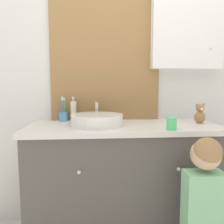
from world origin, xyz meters
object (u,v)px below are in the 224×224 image
at_px(child_figure, 203,201).
at_px(drinking_cup, 171,124).
at_px(sink_basin, 97,119).
at_px(soap_dispenser, 74,111).
at_px(toothbrush_holder, 63,116).
at_px(teddy_bear, 200,114).

distance_m(child_figure, drinking_cup, 0.48).
bearing_deg(drinking_cup, sink_basin, 156.40).
distance_m(sink_basin, child_figure, 0.84).
relative_size(child_figure, drinking_cup, 11.23).
distance_m(sink_basin, soap_dispenser, 0.29).
bearing_deg(toothbrush_holder, teddy_bear, -9.69).
height_order(child_figure, drinking_cup, drinking_cup).
bearing_deg(toothbrush_holder, soap_dispenser, 1.13).
height_order(sink_basin, drinking_cup, sink_basin).
bearing_deg(sink_basin, drinking_cup, -23.60).
relative_size(toothbrush_holder, teddy_bear, 1.31).
bearing_deg(teddy_bear, soap_dispenser, 169.40).
bearing_deg(soap_dispenser, drinking_cup, -32.48).
bearing_deg(drinking_cup, toothbrush_holder, 150.61).
xyz_separation_m(toothbrush_holder, soap_dispenser, (0.08, 0.00, 0.04)).
height_order(soap_dispenser, teddy_bear, soap_dispenser).
xyz_separation_m(soap_dispenser, teddy_bear, (0.97, -0.18, -0.01)).
bearing_deg(child_figure, drinking_cup, 115.64).
xyz_separation_m(soap_dispenser, drinking_cup, (0.66, -0.42, -0.04)).
height_order(sink_basin, child_figure, sink_basin).
bearing_deg(drinking_cup, teddy_bear, 38.05).
height_order(sink_basin, toothbrush_holder, toothbrush_holder).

